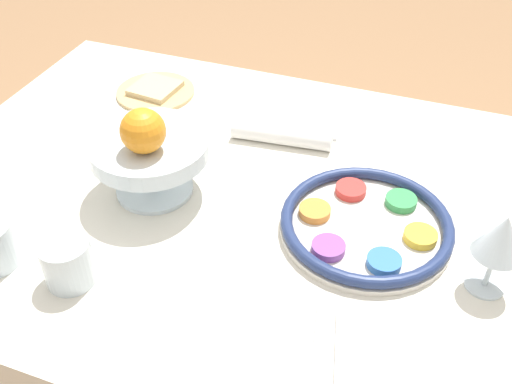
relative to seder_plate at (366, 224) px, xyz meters
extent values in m
cube|color=silver|center=(0.24, -0.02, -0.37)|extent=(1.16, 0.87, 0.72)
cylinder|color=silver|center=(0.00, 0.00, -0.01)|extent=(0.28, 0.28, 0.01)
torus|color=navy|center=(0.00, 0.00, 0.00)|extent=(0.28, 0.28, 0.02)
cylinder|color=orange|center=(0.09, 0.00, 0.00)|extent=(0.05, 0.05, 0.01)
cylinder|color=#844299|center=(0.04, 0.08, 0.00)|extent=(0.05, 0.05, 0.01)
cylinder|color=#2D6BB7|center=(-0.04, 0.08, 0.00)|extent=(0.05, 0.05, 0.01)
cylinder|color=gold|center=(-0.09, 0.00, 0.00)|extent=(0.05, 0.05, 0.01)
cylinder|color=#33934C|center=(-0.04, -0.08, 0.00)|extent=(0.05, 0.05, 0.01)
cylinder|color=red|center=(0.04, -0.08, 0.00)|extent=(0.05, 0.05, 0.01)
cylinder|color=silver|center=(-0.19, 0.06, -0.01)|extent=(0.06, 0.06, 0.00)
cylinder|color=silver|center=(-0.19, 0.06, 0.02)|extent=(0.01, 0.01, 0.07)
cone|color=silver|center=(-0.19, 0.06, 0.09)|extent=(0.07, 0.07, 0.07)
cylinder|color=silver|center=(0.37, 0.03, -0.01)|extent=(0.14, 0.14, 0.01)
cylinder|color=silver|center=(0.37, 0.03, 0.03)|extent=(0.03, 0.03, 0.07)
cylinder|color=silver|center=(0.37, 0.03, 0.08)|extent=(0.20, 0.20, 0.03)
sphere|color=orange|center=(0.36, 0.05, 0.13)|extent=(0.07, 0.07, 0.07)
cylinder|color=tan|center=(0.53, -0.28, -0.01)|extent=(0.17, 0.17, 0.01)
cube|color=#D1B784|center=(0.53, -0.28, 0.00)|extent=(0.10, 0.10, 0.01)
cylinder|color=white|center=(0.21, -0.19, 0.00)|extent=(0.20, 0.06, 0.04)
cylinder|color=silver|center=(0.39, 0.26, 0.02)|extent=(0.08, 0.08, 0.07)
cube|color=silver|center=(-0.02, 0.26, -0.01)|extent=(0.06, 0.18, 0.01)
cube|color=silver|center=(0.01, 0.26, -0.01)|extent=(0.06, 0.18, 0.01)
cube|color=silver|center=(0.19, -0.23, -0.01)|extent=(0.16, 0.05, 0.01)
camera|label=1|loc=(-0.08, 0.73, 0.67)|focal=42.00mm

